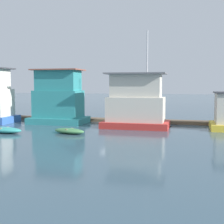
{
  "coord_description": "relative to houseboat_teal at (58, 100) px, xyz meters",
  "views": [
    {
      "loc": [
        7.02,
        -28.46,
        3.92
      ],
      "look_at": [
        0.0,
        -1.0,
        1.4
      ],
      "focal_mm": 50.0,
      "sensor_mm": 36.0,
      "label": 1
    }
  ],
  "objects": [
    {
      "name": "dock_walkway",
      "position": [
        5.96,
        2.67,
        -2.25
      ],
      "size": [
        42.4,
        1.64,
        0.3
      ],
      "primitive_type": "cube",
      "color": "brown",
      "rests_on": "ground_plane"
    },
    {
      "name": "houseboat_teal",
      "position": [
        0.0,
        0.0,
        0.0
      ],
      "size": [
        5.56,
        3.73,
        5.42
      ],
      "color": "teal",
      "rests_on": "ground_plane"
    },
    {
      "name": "houseboat_red",
      "position": [
        8.1,
        -1.14,
        -0.25
      ],
      "size": [
        5.99,
        3.63,
        8.69
      ],
      "color": "red",
      "rests_on": "ground_plane"
    },
    {
      "name": "dinghy_teal",
      "position": [
        -1.66,
        -6.96,
        -2.16
      ],
      "size": [
        3.35,
        1.6,
        0.47
      ],
      "color": "teal",
      "rests_on": "ground_plane"
    },
    {
      "name": "dinghy_green",
      "position": [
        3.56,
        -5.98,
        -2.18
      ],
      "size": [
        2.94,
        1.72,
        0.42
      ],
      "color": "#47844C",
      "rests_on": "ground_plane"
    },
    {
      "name": "ground_plane",
      "position": [
        5.96,
        -0.55,
        -2.4
      ],
      "size": [
        200.0,
        200.0,
        0.0
      ],
      "primitive_type": "plane",
      "color": "#385160"
    }
  ]
}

